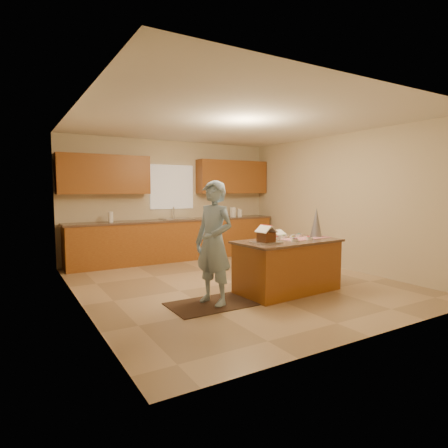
# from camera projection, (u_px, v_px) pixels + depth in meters

# --- Properties ---
(floor) EXTENTS (5.50, 5.50, 0.00)m
(floor) POSITION_uv_depth(u_px,v_px,m) (235.00, 283.00, 6.39)
(floor) COLOR tan
(floor) RESTS_ON ground
(ceiling) EXTENTS (5.50, 5.50, 0.00)m
(ceiling) POSITION_uv_depth(u_px,v_px,m) (235.00, 122.00, 6.14)
(ceiling) COLOR silver
(ceiling) RESTS_ON floor
(wall_back) EXTENTS (5.50, 5.50, 0.00)m
(wall_back) POSITION_uv_depth(u_px,v_px,m) (172.00, 200.00, 8.62)
(wall_back) COLOR beige
(wall_back) RESTS_ON floor
(wall_front) EXTENTS (5.50, 5.50, 0.00)m
(wall_front) POSITION_uv_depth(u_px,v_px,m) (375.00, 213.00, 3.91)
(wall_front) COLOR beige
(wall_front) RESTS_ON floor
(wall_left) EXTENTS (5.50, 5.50, 0.00)m
(wall_left) POSITION_uv_depth(u_px,v_px,m) (78.00, 208.00, 4.99)
(wall_left) COLOR beige
(wall_left) RESTS_ON floor
(wall_right) EXTENTS (5.50, 5.50, 0.00)m
(wall_right) POSITION_uv_depth(u_px,v_px,m) (339.00, 202.00, 7.54)
(wall_right) COLOR beige
(wall_right) RESTS_ON floor
(stone_accent) EXTENTS (0.00, 2.50, 2.50)m
(stone_accent) POSITION_uv_depth(u_px,v_px,m) (92.00, 219.00, 4.33)
(stone_accent) COLOR gray
(stone_accent) RESTS_ON wall_left
(window_curtain) EXTENTS (1.05, 0.03, 1.00)m
(window_curtain) POSITION_uv_depth(u_px,v_px,m) (172.00, 187.00, 8.57)
(window_curtain) COLOR white
(window_curtain) RESTS_ON wall_back
(back_counter_base) EXTENTS (4.80, 0.60, 0.88)m
(back_counter_base) POSITION_uv_depth(u_px,v_px,m) (177.00, 240.00, 8.45)
(back_counter_base) COLOR #965B1F
(back_counter_base) RESTS_ON floor
(back_counter_top) EXTENTS (4.85, 0.63, 0.04)m
(back_counter_top) POSITION_uv_depth(u_px,v_px,m) (177.00, 220.00, 8.40)
(back_counter_top) COLOR brown
(back_counter_top) RESTS_ON back_counter_base
(upper_cabinet_left) EXTENTS (1.85, 0.35, 0.80)m
(upper_cabinet_left) POSITION_uv_depth(u_px,v_px,m) (104.00, 174.00, 7.62)
(upper_cabinet_left) COLOR #965C20
(upper_cabinet_left) RESTS_ON wall_back
(upper_cabinet_right) EXTENTS (1.85, 0.35, 0.80)m
(upper_cabinet_right) POSITION_uv_depth(u_px,v_px,m) (232.00, 177.00, 9.20)
(upper_cabinet_right) COLOR #965C20
(upper_cabinet_right) RESTS_ON wall_back
(sink) EXTENTS (0.70, 0.45, 0.12)m
(sink) POSITION_uv_depth(u_px,v_px,m) (177.00, 221.00, 8.40)
(sink) COLOR silver
(sink) RESTS_ON back_counter_top
(faucet) EXTENTS (0.03, 0.03, 0.28)m
(faucet) POSITION_uv_depth(u_px,v_px,m) (174.00, 213.00, 8.54)
(faucet) COLOR silver
(faucet) RESTS_ON back_counter_top
(island_base) EXTENTS (1.63, 0.90, 0.77)m
(island_base) POSITION_uv_depth(u_px,v_px,m) (287.00, 267.00, 5.81)
(island_base) COLOR #965B1F
(island_base) RESTS_ON floor
(island_top) EXTENTS (1.71, 0.97, 0.04)m
(island_top) POSITION_uv_depth(u_px,v_px,m) (288.00, 241.00, 5.77)
(island_top) COLOR brown
(island_top) RESTS_ON island_base
(table_runner) EXTENTS (0.90, 0.38, 0.01)m
(table_runner) POSITION_uv_depth(u_px,v_px,m) (306.00, 238.00, 5.99)
(table_runner) COLOR #B40C28
(table_runner) RESTS_ON island_top
(baking_tray) EXTENTS (0.42, 0.33, 0.02)m
(baking_tray) POSITION_uv_depth(u_px,v_px,m) (266.00, 242.00, 5.46)
(baking_tray) COLOR silver
(baking_tray) RESTS_ON island_top
(cookbook) EXTENTS (0.20, 0.16, 0.08)m
(cookbook) POSITION_uv_depth(u_px,v_px,m) (279.00, 233.00, 6.11)
(cookbook) COLOR white
(cookbook) RESTS_ON island_top
(tinsel_tree) EXTENTS (0.21, 0.21, 0.48)m
(tinsel_tree) POSITION_uv_depth(u_px,v_px,m) (316.00, 222.00, 6.17)
(tinsel_tree) COLOR #B3B3C0
(tinsel_tree) RESTS_ON island_top
(rug) EXTENTS (1.16, 0.75, 0.01)m
(rug) POSITION_uv_depth(u_px,v_px,m) (211.00, 304.00, 5.17)
(rug) COLOR black
(rug) RESTS_ON floor
(boy) EXTENTS (0.59, 0.72, 1.70)m
(boy) POSITION_uv_depth(u_px,v_px,m) (214.00, 243.00, 5.11)
(boy) COLOR #90B2CC
(boy) RESTS_ON rug
(canister_a) EXTENTS (0.15, 0.15, 0.20)m
(canister_a) POSITION_uv_depth(u_px,v_px,m) (221.00, 213.00, 8.98)
(canister_a) COLOR white
(canister_a) RESTS_ON back_counter_top
(canister_b) EXTENTS (0.16, 0.16, 0.24)m
(canister_b) POSITION_uv_depth(u_px,v_px,m) (233.00, 212.00, 9.15)
(canister_b) COLOR white
(canister_b) RESTS_ON back_counter_top
(canister_c) EXTENTS (0.13, 0.13, 0.18)m
(canister_c) POSITION_uv_depth(u_px,v_px,m) (240.00, 213.00, 9.25)
(canister_c) COLOR white
(canister_c) RESTS_ON back_counter_top
(paper_towel) EXTENTS (0.10, 0.10, 0.22)m
(paper_towel) POSITION_uv_depth(u_px,v_px,m) (111.00, 217.00, 7.64)
(paper_towel) COLOR white
(paper_towel) RESTS_ON back_counter_top
(gingerbread_house) EXTENTS (0.26, 0.26, 0.25)m
(gingerbread_house) POSITION_uv_depth(u_px,v_px,m) (266.00, 235.00, 5.45)
(gingerbread_house) COLOR #582E17
(gingerbread_house) RESTS_ON baking_tray
(candy_bowls) EXTENTS (0.78, 0.54, 0.05)m
(candy_bowls) POSITION_uv_depth(u_px,v_px,m) (289.00, 238.00, 5.88)
(candy_bowls) COLOR teal
(candy_bowls) RESTS_ON island_top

